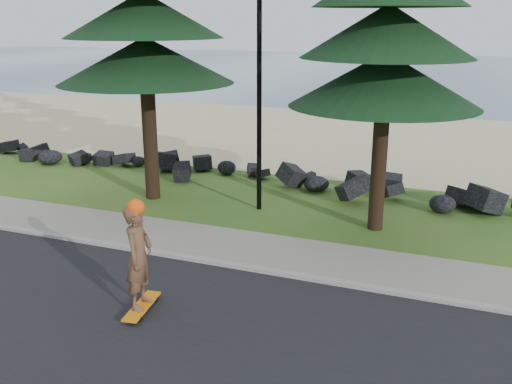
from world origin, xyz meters
TOP-DOWN VIEW (x-y plane):
  - ground at (0.00, 0.00)m, footprint 160.00×160.00m
  - road at (0.00, -4.50)m, footprint 160.00×7.00m
  - kerb at (0.00, -0.90)m, footprint 160.00×0.20m
  - sidewalk at (0.00, 0.20)m, footprint 160.00×2.00m
  - beach_sand at (0.00, 14.50)m, footprint 160.00×15.00m
  - ocean at (0.00, 51.00)m, footprint 160.00×58.00m
  - seawall_boulders at (0.00, 5.60)m, footprint 60.00×2.40m
  - lamp_post at (0.00, 3.20)m, footprint 0.25×0.14m
  - skateboarder at (0.12, -3.39)m, footprint 0.59×1.25m

SIDE VIEW (x-z plane):
  - ground at x=0.00m, z-range 0.00..0.00m
  - seawall_boulders at x=0.00m, z-range -0.55..0.55m
  - ocean at x=0.00m, z-range 0.00..0.01m
  - beach_sand at x=0.00m, z-range 0.00..0.01m
  - road at x=0.00m, z-range 0.00..0.02m
  - sidewalk at x=0.00m, z-range 0.00..0.08m
  - kerb at x=0.00m, z-range 0.00..0.10m
  - skateboarder at x=0.12m, z-range 0.01..2.27m
  - lamp_post at x=0.00m, z-range 0.06..8.20m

